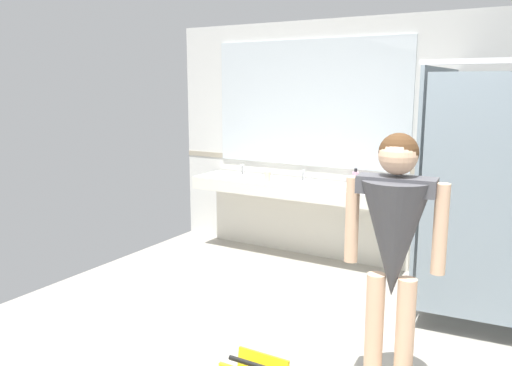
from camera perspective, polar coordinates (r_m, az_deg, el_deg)
wall_back at (r=5.53m, az=18.66°, el=3.80°), size 6.04×0.12×2.60m
wall_back_tile_band at (r=5.50m, az=18.36°, el=1.14°), size 6.04×0.01×0.06m
vanity_counter at (r=5.81m, az=4.75°, el=-2.03°), size 2.40×0.56×0.98m
mirror_panel at (r=5.85m, az=5.77°, el=8.64°), size 2.30×0.02×1.38m
person_standing at (r=3.11m, az=14.86°, el=-5.84°), size 0.58×0.44×1.65m
soap_dispenser at (r=5.59m, az=10.82°, el=0.52°), size 0.07×0.07×0.18m
paper_cup at (r=5.77m, az=1.25°, el=0.76°), size 0.07×0.07×0.10m
floor_drain_cover at (r=4.02m, az=4.14°, el=-17.64°), size 0.14×0.14×0.01m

